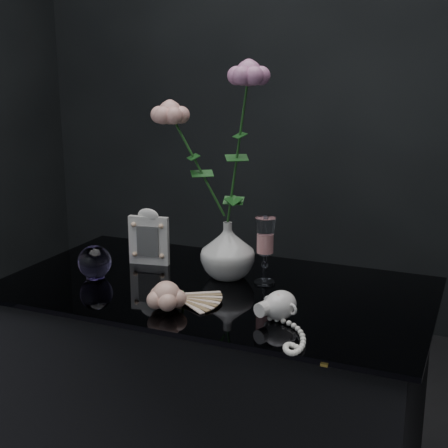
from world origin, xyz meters
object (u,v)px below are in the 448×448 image
at_px(vase, 228,250).
at_px(picture_frame, 149,237).
at_px(wine_glass, 265,251).
at_px(paperweight, 95,262).
at_px(loose_rose, 166,296).
at_px(pearl_jar, 280,304).

height_order(vase, picture_frame, picture_frame).
relative_size(wine_glass, paperweight, 1.96).
height_order(paperweight, loose_rose, paperweight).
height_order(vase, loose_rose, vase).
bearing_deg(picture_frame, pearl_jar, -36.14).
xyz_separation_m(wine_glass, pearl_jar, (0.11, -0.20, -0.05)).
height_order(wine_glass, picture_frame, wine_glass).
height_order(loose_rose, pearl_jar, same).
height_order(vase, pearl_jar, vase).
bearing_deg(loose_rose, pearl_jar, -3.83).
bearing_deg(loose_rose, wine_glass, 45.01).
distance_m(picture_frame, pearl_jar, 0.50).
height_order(picture_frame, loose_rose, picture_frame).
height_order(wine_glass, loose_rose, wine_glass).
relative_size(picture_frame, loose_rose, 0.80).
bearing_deg(picture_frame, paperweight, -123.75).
bearing_deg(pearl_jar, loose_rose, -146.70).
bearing_deg(wine_glass, loose_rose, -119.23).
bearing_deg(wine_glass, picture_frame, 176.15).
bearing_deg(loose_rose, paperweight, 140.40).
bearing_deg(paperweight, wine_glass, 17.88).
height_order(vase, paperweight, vase).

